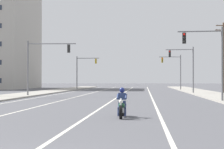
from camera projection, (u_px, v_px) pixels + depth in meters
lane_stripe_center at (123, 94)px, 52.98m from camera, size 0.16×100.00×0.01m
lane_stripe_left at (89, 94)px, 53.34m from camera, size 0.16×100.00×0.01m
lane_stripe_right at (150, 94)px, 52.70m from camera, size 0.16×100.00×0.01m
lane_stripe_far_left at (62, 93)px, 53.64m from camera, size 0.16×100.00×0.01m
sidewalk_kerb_right at (214, 95)px, 47.12m from camera, size 4.40×110.00×0.14m
sidewalk_kerb_left at (28, 94)px, 48.92m from camera, size 4.40×110.00×0.14m
motorcycle_with_rider at (122, 105)px, 19.47m from camera, size 0.70×2.19×1.46m
traffic_signal_near_right at (210, 53)px, 32.83m from camera, size 3.69×0.40×6.20m
traffic_signal_near_left at (42, 59)px, 44.34m from camera, size 5.48×0.51×6.20m
traffic_signal_mid_right at (185, 63)px, 52.72m from camera, size 3.68×0.41×6.20m
traffic_signal_mid_left at (83, 68)px, 74.00m from camera, size 4.26×0.37×6.20m
traffic_signal_far_right at (174, 67)px, 69.68m from camera, size 3.84×0.47×6.20m
utility_pole_right_far at (224, 55)px, 56.97m from camera, size 2.35×0.26×10.02m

